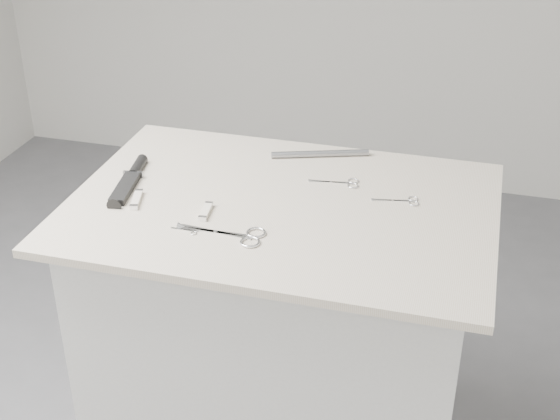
% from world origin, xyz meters
% --- Properties ---
extents(plinth, '(0.90, 0.60, 0.90)m').
position_xyz_m(plinth, '(0.00, 0.00, 0.45)').
color(plinth, silver).
rests_on(plinth, ground).
extents(display_board, '(1.00, 0.70, 0.02)m').
position_xyz_m(display_board, '(0.00, 0.00, 0.91)').
color(display_board, beige).
rests_on(display_board, plinth).
extents(large_shears, '(0.20, 0.09, 0.01)m').
position_xyz_m(large_shears, '(-0.05, -0.17, 0.92)').
color(large_shears, white).
rests_on(large_shears, display_board).
extents(embroidery_scissors_a, '(0.12, 0.05, 0.00)m').
position_xyz_m(embroidery_scissors_a, '(0.12, 0.14, 0.92)').
color(embroidery_scissors_a, white).
rests_on(embroidery_scissors_a, display_board).
extents(embroidery_scissors_b, '(0.11, 0.05, 0.00)m').
position_xyz_m(embroidery_scissors_b, '(0.28, 0.09, 0.92)').
color(embroidery_scissors_b, white).
rests_on(embroidery_scissors_b, display_board).
extents(tiny_scissors, '(0.06, 0.03, 0.00)m').
position_xyz_m(tiny_scissors, '(-0.17, -0.18, 0.92)').
color(tiny_scissors, white).
rests_on(tiny_scissors, display_board).
extents(sheathed_knife, '(0.07, 0.24, 0.03)m').
position_xyz_m(sheathed_knife, '(-0.39, 0.01, 0.93)').
color(sheathed_knife, black).
rests_on(sheathed_knife, display_board).
extents(pocket_knife_a, '(0.04, 0.09, 0.01)m').
position_xyz_m(pocket_knife_a, '(-0.33, -0.08, 0.93)').
color(pocket_knife_a, white).
rests_on(pocket_knife_a, display_board).
extents(pocket_knife_b, '(0.03, 0.08, 0.01)m').
position_xyz_m(pocket_knife_b, '(-0.16, -0.09, 0.92)').
color(pocket_knife_b, white).
rests_on(pocket_knife_b, display_board).
extents(metal_rail, '(0.25, 0.10, 0.02)m').
position_xyz_m(metal_rail, '(0.03, 0.27, 0.93)').
color(metal_rail, gray).
rests_on(metal_rail, display_board).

